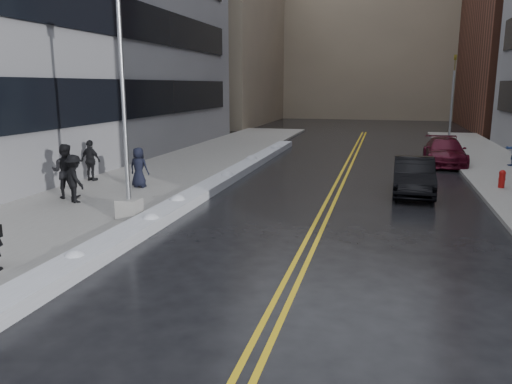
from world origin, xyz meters
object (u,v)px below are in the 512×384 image
Objects in this scene: traffic_signal at (452,98)px; car_black at (414,176)px; pedestrian_d at (91,160)px; lamppost at (126,142)px; car_maroon at (445,152)px; pedestrian_c at (139,167)px; pedestrian_e at (75,179)px; pedestrian_b at (65,171)px; fire_hydrant at (502,178)px.

traffic_signal reaches higher than car_black.
pedestrian_d is (-16.43, -16.79, -2.37)m from traffic_signal.
lamppost is 7.13m from pedestrian_d.
car_maroon is (15.43, 9.54, -0.32)m from pedestrian_d.
pedestrian_c is 0.92× the size of pedestrian_d.
traffic_signal is at bearing 61.79° from lamppost.
pedestrian_e is at bearing 75.60° from pedestrian_c.
traffic_signal is at bearing -144.62° from pedestrian_b.
pedestrian_b reaches higher than pedestrian_e.
traffic_signal is 3.53× the size of pedestrian_e.
car_black reaches higher than car_maroon.
car_maroon is at bearing -155.48° from pedestrian_b.
lamppost is 4.34m from pedestrian_b.
pedestrian_e reaches higher than fire_hydrant.
car_maroon is (2.00, 8.17, -0.01)m from car_black.
pedestrian_b reaches higher than pedestrian_d.
fire_hydrant is 0.41× the size of pedestrian_d.
lamppost is 4.31× the size of pedestrian_d.
fire_hydrant is 6.92m from car_maroon.
car_black is (-3.00, -15.42, -2.68)m from traffic_signal.
traffic_signal is 15.93m from car_black.
lamppost is at bearing -146.96° from fire_hydrant.
car_black is 8.41m from car_maroon.
lamppost is 11.14m from car_black.
pedestrian_c is at bearing 177.01° from pedestrian_d.
car_black is (-3.50, -1.42, 0.17)m from fire_hydrant.
pedestrian_b is 1.13× the size of pedestrian_d.
pedestrian_c is 3.13m from pedestrian_e.
lamppost is 4.48× the size of pedestrian_e.
lamppost reaches higher than pedestrian_e.
fire_hydrant is at bearing 33.04° from lamppost.
pedestrian_d is (-4.63, 5.21, -1.50)m from lamppost.
pedestrian_c is (-1.94, 4.43, -1.57)m from lamppost.
pedestrian_d is 0.36× the size of car_maroon.
pedestrian_e is at bearing 128.18° from pedestrian_d.
pedestrian_d is at bearing -89.58° from pedestrian_b.
pedestrian_e is (-0.93, -2.99, 0.04)m from pedestrian_c.
pedestrian_c is 0.96× the size of pedestrian_e.
pedestrian_d reaches higher than pedestrian_e.
lamppost is 14.81m from fire_hydrant.
pedestrian_d is 13.50m from car_black.
pedestrian_c reaches higher than car_maroon.
car_black is (13.43, 1.37, -0.32)m from pedestrian_d.
traffic_signal is (11.80, 22.00, 0.87)m from lamppost.
pedestrian_c is 16.40m from car_maroon.
pedestrian_d is at bearing -13.44° from pedestrian_c.
fire_hydrant is 14.69m from pedestrian_c.
lamppost is 1.55× the size of car_maroon.
pedestrian_b reaches higher than car_black.
pedestrian_c is (-13.74, -17.57, -2.44)m from traffic_signal.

